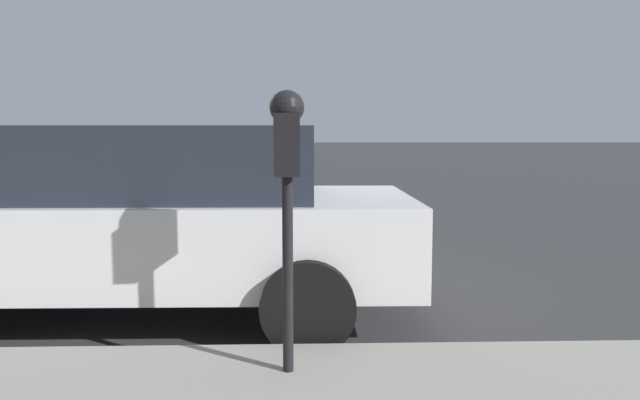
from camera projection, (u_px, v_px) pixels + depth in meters
The scene contains 3 objects.
ground_plane at pixel (221, 283), 6.15m from camera, with size 220.00×220.00×0.00m, color #333335.
parking_meter at pixel (287, 158), 3.40m from camera, with size 0.21×0.19×1.57m.
car_white at pixel (147, 217), 5.03m from camera, with size 2.18×4.37×1.53m.
Camera 1 is at (-6.06, -0.78, 1.46)m, focal length 35.00 mm.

